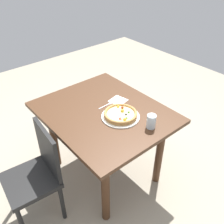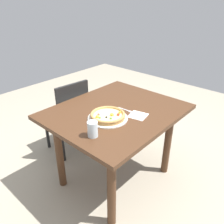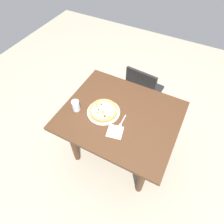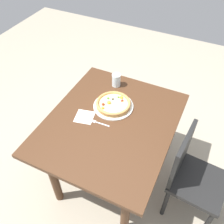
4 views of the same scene
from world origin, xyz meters
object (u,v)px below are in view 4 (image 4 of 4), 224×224
at_px(pizza, 113,104).
at_px(napkin, 85,117).
at_px(dining_table, 111,132).
at_px(plate, 113,106).
at_px(drinking_glass, 116,80).
at_px(fork, 98,123).
at_px(chair_near, 192,175).

bearing_deg(pizza, napkin, 143.36).
relative_size(pizza, napkin, 2.02).
relative_size(dining_table, pizza, 4.03).
bearing_deg(plate, napkin, 143.25).
xyz_separation_m(dining_table, napkin, (-0.04, 0.21, 0.13)).
relative_size(plate, drinking_glass, 2.81).
height_order(dining_table, plate, plate).
height_order(dining_table, fork, fork).
distance_m(dining_table, chair_near, 0.71).
relative_size(chair_near, fork, 5.26).
relative_size(chair_near, napkin, 6.22).
relative_size(chair_near, drinking_glass, 7.51).
height_order(chair_near, pizza, chair_near).
xyz_separation_m(chair_near, fork, (-0.06, 0.77, 0.29)).
bearing_deg(fork, plate, -100.36).
bearing_deg(fork, drinking_glass, -84.63).
xyz_separation_m(dining_table, pizza, (0.16, 0.05, 0.15)).
height_order(pizza, drinking_glass, drinking_glass).
distance_m(dining_table, napkin, 0.24).
distance_m(plate, drinking_glass, 0.28).
bearing_deg(dining_table, napkin, 101.96).
relative_size(chair_near, plate, 2.68).
xyz_separation_m(plate, pizza, (0.00, 0.00, 0.03)).
bearing_deg(fork, napkin, -7.04).
distance_m(fork, drinking_glass, 0.48).
bearing_deg(plate, pizza, 50.94).
distance_m(dining_table, pizza, 0.23).
xyz_separation_m(pizza, drinking_glass, (0.26, 0.09, 0.03)).
bearing_deg(pizza, chair_near, -101.82).
height_order(dining_table, drinking_glass, drinking_glass).
bearing_deg(pizza, dining_table, -161.93).
bearing_deg(chair_near, pizza, -96.61).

